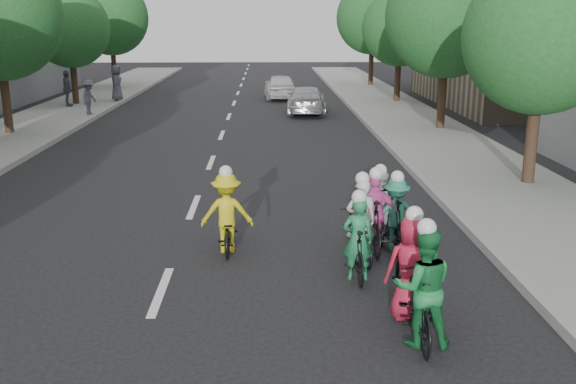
{
  "coord_description": "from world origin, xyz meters",
  "views": [
    {
      "loc": [
        1.79,
        -9.94,
        4.37
      ],
      "look_at": [
        2.2,
        2.59,
        1.0
      ],
      "focal_mm": 40.0,
      "sensor_mm": 36.0,
      "label": 1
    }
  ],
  "objects_px": {
    "cyclist_0": "(360,232)",
    "cyclist_5": "(357,247)",
    "spectator_0": "(89,97)",
    "cyclist_4": "(410,278)",
    "spectator_1": "(67,88)",
    "spectator_2": "(116,83)",
    "cyclist_2": "(227,220)",
    "follow_car_lead": "(306,100)",
    "cyclist_7": "(395,218)",
    "cyclist_3": "(374,220)",
    "cyclist_6": "(378,212)",
    "follow_car_trail": "(280,86)",
    "cyclist_1": "(422,296)"
  },
  "relations": [
    {
      "from": "cyclist_4",
      "to": "spectator_0",
      "type": "xyz_separation_m",
      "value": [
        -10.3,
        20.89,
        0.33
      ]
    },
    {
      "from": "cyclist_2",
      "to": "follow_car_lead",
      "type": "relative_size",
      "value": 0.39
    },
    {
      "from": "cyclist_7",
      "to": "spectator_0",
      "type": "distance_m",
      "value": 20.84
    },
    {
      "from": "cyclist_5",
      "to": "follow_car_trail",
      "type": "relative_size",
      "value": 0.39
    },
    {
      "from": "follow_car_trail",
      "to": "spectator_0",
      "type": "relative_size",
      "value": 2.61
    },
    {
      "from": "cyclist_3",
      "to": "cyclist_4",
      "type": "xyz_separation_m",
      "value": [
        0.08,
        -2.86,
        -0.01
      ]
    },
    {
      "from": "cyclist_4",
      "to": "cyclist_7",
      "type": "relative_size",
      "value": 1.12
    },
    {
      "from": "cyclist_3",
      "to": "cyclist_7",
      "type": "xyz_separation_m",
      "value": [
        0.44,
        0.12,
        -0.01
      ]
    },
    {
      "from": "cyclist_7",
      "to": "spectator_2",
      "type": "relative_size",
      "value": 0.92
    },
    {
      "from": "follow_car_trail",
      "to": "spectator_1",
      "type": "bearing_deg",
      "value": 18.79
    },
    {
      "from": "cyclist_7",
      "to": "spectator_1",
      "type": "distance_m",
      "value": 24.32
    },
    {
      "from": "cyclist_0",
      "to": "spectator_2",
      "type": "height_order",
      "value": "spectator_2"
    },
    {
      "from": "spectator_1",
      "to": "cyclist_3",
      "type": "bearing_deg",
      "value": -161.78
    },
    {
      "from": "spectator_0",
      "to": "cyclist_4",
      "type": "bearing_deg",
      "value": -140.82
    },
    {
      "from": "cyclist_7",
      "to": "follow_car_lead",
      "type": "bearing_deg",
      "value": -88.64
    },
    {
      "from": "cyclist_3",
      "to": "spectator_0",
      "type": "xyz_separation_m",
      "value": [
        -10.21,
        18.03,
        0.31
      ]
    },
    {
      "from": "cyclist_2",
      "to": "spectator_0",
      "type": "distance_m",
      "value": 19.38
    },
    {
      "from": "cyclist_0",
      "to": "spectator_0",
      "type": "bearing_deg",
      "value": -67.99
    },
    {
      "from": "follow_car_trail",
      "to": "spectator_2",
      "type": "distance_m",
      "value": 9.05
    },
    {
      "from": "cyclist_3",
      "to": "follow_car_trail",
      "type": "distance_m",
      "value": 25.19
    },
    {
      "from": "cyclist_0",
      "to": "cyclist_4",
      "type": "relative_size",
      "value": 0.88
    },
    {
      "from": "spectator_2",
      "to": "cyclist_4",
      "type": "bearing_deg",
      "value": -160.94
    },
    {
      "from": "spectator_1",
      "to": "spectator_2",
      "type": "relative_size",
      "value": 0.95
    },
    {
      "from": "cyclist_4",
      "to": "spectator_2",
      "type": "height_order",
      "value": "spectator_2"
    },
    {
      "from": "cyclist_7",
      "to": "follow_car_trail",
      "type": "distance_m",
      "value": 25.09
    },
    {
      "from": "cyclist_3",
      "to": "cyclist_6",
      "type": "relative_size",
      "value": 0.99
    },
    {
      "from": "cyclist_3",
      "to": "spectator_0",
      "type": "relative_size",
      "value": 1.14
    },
    {
      "from": "cyclist_4",
      "to": "follow_car_trail",
      "type": "xyz_separation_m",
      "value": [
        -1.37,
        28.01,
        0.09
      ]
    },
    {
      "from": "cyclist_3",
      "to": "spectator_0",
      "type": "distance_m",
      "value": 20.72
    },
    {
      "from": "cyclist_7",
      "to": "spectator_0",
      "type": "height_order",
      "value": "spectator_0"
    },
    {
      "from": "cyclist_1",
      "to": "spectator_1",
      "type": "distance_m",
      "value": 27.49
    },
    {
      "from": "cyclist_0",
      "to": "cyclist_3",
      "type": "distance_m",
      "value": 0.57
    },
    {
      "from": "cyclist_0",
      "to": "follow_car_lead",
      "type": "bearing_deg",
      "value": -96.61
    },
    {
      "from": "cyclist_4",
      "to": "cyclist_0",
      "type": "bearing_deg",
      "value": -80.38
    },
    {
      "from": "cyclist_4",
      "to": "cyclist_7",
      "type": "bearing_deg",
      "value": -96.86
    },
    {
      "from": "cyclist_0",
      "to": "cyclist_6",
      "type": "distance_m",
      "value": 1.35
    },
    {
      "from": "spectator_2",
      "to": "follow_car_trail",
      "type": "bearing_deg",
      "value": -80.52
    },
    {
      "from": "follow_car_lead",
      "to": "cyclist_6",
      "type": "bearing_deg",
      "value": 93.77
    },
    {
      "from": "cyclist_3",
      "to": "spectator_1",
      "type": "bearing_deg",
      "value": -59.3
    },
    {
      "from": "spectator_0",
      "to": "cyclist_7",
      "type": "bearing_deg",
      "value": -136.31
    },
    {
      "from": "spectator_0",
      "to": "spectator_1",
      "type": "bearing_deg",
      "value": 45.26
    },
    {
      "from": "cyclist_4",
      "to": "spectator_0",
      "type": "distance_m",
      "value": 23.29
    },
    {
      "from": "cyclist_1",
      "to": "cyclist_6",
      "type": "distance_m",
      "value": 4.47
    },
    {
      "from": "cyclist_1",
      "to": "follow_car_trail",
      "type": "distance_m",
      "value": 28.87
    },
    {
      "from": "cyclist_3",
      "to": "cyclist_5",
      "type": "xyz_separation_m",
      "value": [
        -0.5,
        -1.34,
        -0.07
      ]
    },
    {
      "from": "cyclist_3",
      "to": "spectator_2",
      "type": "bearing_deg",
      "value": -65.73
    },
    {
      "from": "cyclist_6",
      "to": "cyclist_1",
      "type": "bearing_deg",
      "value": 92.02
    },
    {
      "from": "spectator_1",
      "to": "cyclist_4",
      "type": "bearing_deg",
      "value": -164.67
    },
    {
      "from": "cyclist_2",
      "to": "cyclist_6",
      "type": "xyz_separation_m",
      "value": [
        3.06,
        0.67,
        -0.07
      ]
    },
    {
      "from": "cyclist_0",
      "to": "cyclist_5",
      "type": "bearing_deg",
      "value": 72.41
    }
  ]
}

